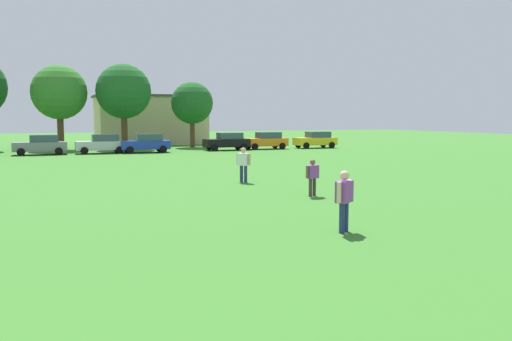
{
  "coord_description": "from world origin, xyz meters",
  "views": [
    {
      "loc": [
        -0.24,
        -1.71,
        3.21
      ],
      "look_at": [
        3.94,
        8.8,
        2.06
      ],
      "focal_mm": 36.97,
      "sensor_mm": 36.0,
      "label": 1
    }
  ],
  "objects_px": {
    "parked_car_black_5": "(227,141)",
    "parked_car_silver_3": "(102,144)",
    "adult_bystander": "(344,196)",
    "bystander_near_trees": "(312,174)",
    "parked_car_orange_6": "(266,140)",
    "tree_center": "(59,93)",
    "tree_far_right": "(192,103)",
    "bystander_midfield": "(243,162)",
    "parked_car_yellow_7": "(316,140)",
    "parked_car_blue_4": "(146,143)",
    "tree_right": "(123,92)",
    "parked_car_gray_2": "(41,145)"
  },
  "relations": [
    {
      "from": "parked_car_yellow_7",
      "to": "tree_center",
      "type": "height_order",
      "value": "tree_center"
    },
    {
      "from": "adult_bystander",
      "to": "bystander_near_trees",
      "type": "relative_size",
      "value": 1.15
    },
    {
      "from": "bystander_midfield",
      "to": "parked_car_gray_2",
      "type": "bearing_deg",
      "value": 166.37
    },
    {
      "from": "adult_bystander",
      "to": "bystander_midfield",
      "type": "distance_m",
      "value": 11.61
    },
    {
      "from": "bystander_near_trees",
      "to": "parked_car_orange_6",
      "type": "relative_size",
      "value": 0.35
    },
    {
      "from": "bystander_near_trees",
      "to": "parked_car_yellow_7",
      "type": "distance_m",
      "value": 33.32
    },
    {
      "from": "tree_far_right",
      "to": "parked_car_gray_2",
      "type": "bearing_deg",
      "value": -157.35
    },
    {
      "from": "parked_car_orange_6",
      "to": "bystander_midfield",
      "type": "bearing_deg",
      "value": 64.87
    },
    {
      "from": "bystander_near_trees",
      "to": "tree_far_right",
      "type": "xyz_separation_m",
      "value": [
        4.41,
        35.47,
        3.72
      ]
    },
    {
      "from": "parked_car_gray_2",
      "to": "bystander_near_trees",
      "type": "bearing_deg",
      "value": 109.54
    },
    {
      "from": "bystander_midfield",
      "to": "parked_car_black_5",
      "type": "distance_m",
      "value": 25.0
    },
    {
      "from": "tree_right",
      "to": "parked_car_silver_3",
      "type": "bearing_deg",
      "value": -115.25
    },
    {
      "from": "parked_car_black_5",
      "to": "tree_right",
      "type": "distance_m",
      "value": 11.62
    },
    {
      "from": "parked_car_gray_2",
      "to": "parked_car_black_5",
      "type": "distance_m",
      "value": 16.59
    },
    {
      "from": "tree_center",
      "to": "parked_car_gray_2",
      "type": "bearing_deg",
      "value": -104.8
    },
    {
      "from": "parked_car_silver_3",
      "to": "parked_car_orange_6",
      "type": "height_order",
      "value": "same"
    },
    {
      "from": "parked_car_black_5",
      "to": "parked_car_orange_6",
      "type": "relative_size",
      "value": 1.0
    },
    {
      "from": "bystander_near_trees",
      "to": "parked_car_gray_2",
      "type": "xyz_separation_m",
      "value": [
        -10.4,
        29.29,
        -0.04
      ]
    },
    {
      "from": "parked_car_black_5",
      "to": "parked_car_orange_6",
      "type": "distance_m",
      "value": 4.18
    },
    {
      "from": "parked_car_orange_6",
      "to": "tree_right",
      "type": "relative_size",
      "value": 0.51
    },
    {
      "from": "parked_car_silver_3",
      "to": "tree_right",
      "type": "height_order",
      "value": "tree_right"
    },
    {
      "from": "adult_bystander",
      "to": "parked_car_yellow_7",
      "type": "distance_m",
      "value": 39.94
    },
    {
      "from": "parked_car_silver_3",
      "to": "parked_car_orange_6",
      "type": "bearing_deg",
      "value": -178.64
    },
    {
      "from": "adult_bystander",
      "to": "parked_car_black_5",
      "type": "xyz_separation_m",
      "value": [
        8.5,
        35.48,
        -0.17
      ]
    },
    {
      "from": "parked_car_silver_3",
      "to": "parked_car_blue_4",
      "type": "relative_size",
      "value": 1.0
    },
    {
      "from": "parked_car_black_5",
      "to": "parked_car_silver_3",
      "type": "bearing_deg",
      "value": 0.31
    },
    {
      "from": "parked_car_gray_2",
      "to": "tree_far_right",
      "type": "height_order",
      "value": "tree_far_right"
    },
    {
      "from": "bystander_near_trees",
      "to": "bystander_midfield",
      "type": "distance_m",
      "value": 5.38
    },
    {
      "from": "bystander_near_trees",
      "to": "parked_car_blue_4",
      "type": "relative_size",
      "value": 0.35
    },
    {
      "from": "bystander_midfield",
      "to": "parked_car_orange_6",
      "type": "distance_m",
      "value": 26.79
    },
    {
      "from": "parked_car_black_5",
      "to": "tree_center",
      "type": "distance_m",
      "value": 16.94
    },
    {
      "from": "parked_car_black_5",
      "to": "parked_car_yellow_7",
      "type": "height_order",
      "value": "same"
    },
    {
      "from": "parked_car_blue_4",
      "to": "parked_car_yellow_7",
      "type": "xyz_separation_m",
      "value": [
        17.52,
        0.67,
        0.0
      ]
    },
    {
      "from": "parked_car_gray_2",
      "to": "tree_far_right",
      "type": "bearing_deg",
      "value": -157.35
    },
    {
      "from": "tree_right",
      "to": "tree_far_right",
      "type": "bearing_deg",
      "value": 4.15
    },
    {
      "from": "bystander_midfield",
      "to": "parked_car_blue_4",
      "type": "relative_size",
      "value": 0.4
    },
    {
      "from": "parked_car_black_5",
      "to": "parked_car_orange_6",
      "type": "height_order",
      "value": "same"
    },
    {
      "from": "tree_far_right",
      "to": "parked_car_orange_6",
      "type": "bearing_deg",
      "value": -44.97
    },
    {
      "from": "adult_bystander",
      "to": "parked_car_silver_3",
      "type": "xyz_separation_m",
      "value": [
        -3.11,
        35.42,
        -0.17
      ]
    },
    {
      "from": "parked_car_silver_3",
      "to": "parked_car_black_5",
      "type": "height_order",
      "value": "same"
    },
    {
      "from": "parked_car_black_5",
      "to": "bystander_midfield",
      "type": "bearing_deg",
      "value": 73.24
    },
    {
      "from": "parked_car_gray_2",
      "to": "parked_car_silver_3",
      "type": "height_order",
      "value": "same"
    },
    {
      "from": "tree_right",
      "to": "tree_far_right",
      "type": "xyz_separation_m",
      "value": [
        7.1,
        0.51,
        -1.06
      ]
    },
    {
      "from": "tree_center",
      "to": "tree_far_right",
      "type": "bearing_deg",
      "value": -1.99
    },
    {
      "from": "parked_car_black_5",
      "to": "tree_center",
      "type": "xyz_separation_m",
      "value": [
        -14.83,
        6.71,
        4.67
      ]
    },
    {
      "from": "adult_bystander",
      "to": "tree_center",
      "type": "height_order",
      "value": "tree_center"
    },
    {
      "from": "parked_car_silver_3",
      "to": "parked_car_yellow_7",
      "type": "xyz_separation_m",
      "value": [
        21.25,
        0.17,
        0.0
      ]
    },
    {
      "from": "parked_car_yellow_7",
      "to": "tree_center",
      "type": "relative_size",
      "value": 0.52
    },
    {
      "from": "bystander_near_trees",
      "to": "parked_car_orange_6",
      "type": "distance_m",
      "value": 31.29
    },
    {
      "from": "parked_car_gray_2",
      "to": "parked_car_orange_6",
      "type": "relative_size",
      "value": 1.0
    }
  ]
}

